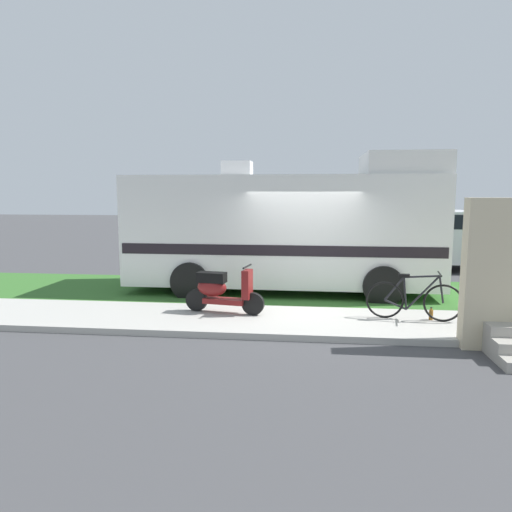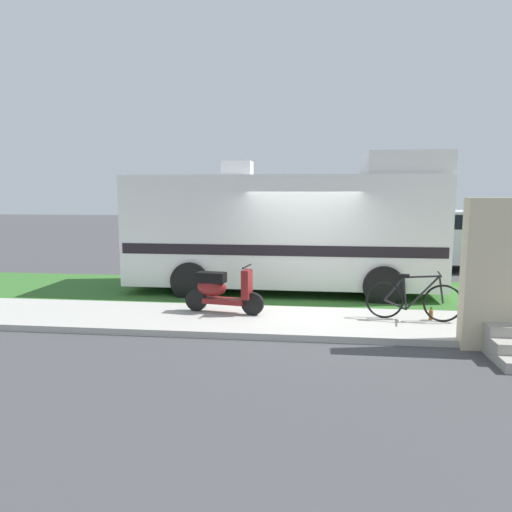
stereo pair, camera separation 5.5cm
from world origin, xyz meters
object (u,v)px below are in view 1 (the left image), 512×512
Objects in this scene: bottle_green at (431,314)px; bicycle at (414,299)px; scooter at (221,290)px; motorhome_rv at (287,229)px; pickup_truck_near at (457,239)px.

bicycle is at bearing -173.86° from bottle_green.
motorhome_rv is at bearing 65.67° from scooter.
bottle_green is at bearing 6.14° from bicycle.
pickup_truck_near is 21.91× the size of bottle_green.
motorhome_rv is 6.80m from pickup_truck_near.
pickup_truck_near reaches higher than scooter.
pickup_truck_near reaches higher than bicycle.
motorhome_rv is 30.95× the size of bottle_green.
scooter is (-1.16, -2.57, -1.02)m from motorhome_rv.
pickup_truck_near is 7.36m from bottle_green.
motorhome_rv is 4.11m from bottle_green.
scooter is 6.71× the size of bottle_green.
bicycle is at bearing -1.91° from scooter.
scooter is at bearing 178.09° from bicycle.
scooter reaches higher than bottle_green.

